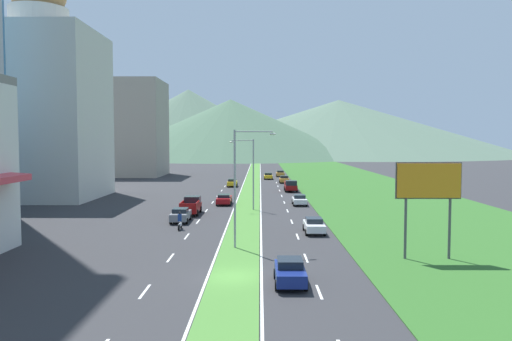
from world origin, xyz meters
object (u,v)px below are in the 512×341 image
(motorcycle_rider, at_px, (180,222))
(car_3, at_px, (232,183))
(street_lamp_mid, at_px, (251,169))
(car_6, at_px, (268,176))
(car_5, at_px, (314,225))
(street_lamp_near, at_px, (240,180))
(billboard_roadside, at_px, (429,186))
(car_7, at_px, (280,174))
(car_1, at_px, (299,200))
(pickup_truck_0, at_px, (191,206))
(car_4, at_px, (284,179))
(car_2, at_px, (290,272))
(car_8, at_px, (224,199))
(car_0, at_px, (181,215))
(pickup_truck_1, at_px, (291,186))

(motorcycle_rider, bearing_deg, car_3, -3.29)
(street_lamp_mid, xyz_separation_m, car_6, (3.08, 50.68, -4.46))
(car_5, relative_size, motorcycle_rider, 2.13)
(street_lamp_near, bearing_deg, billboard_roadside, -15.33)
(car_3, bearing_deg, car_7, -21.08)
(street_lamp_near, distance_m, car_6, 73.39)
(car_1, relative_size, pickup_truck_0, 0.76)
(car_4, distance_m, pickup_truck_0, 45.83)
(pickup_truck_0, bearing_deg, street_lamp_near, -160.97)
(car_2, bearing_deg, car_4, 177.53)
(street_lamp_mid, height_order, car_5, street_lamp_mid)
(street_lamp_mid, distance_m, pickup_truck_0, 8.89)
(car_8, xyz_separation_m, motorcycle_rider, (-2.99, -19.52, -0.00))
(car_5, bearing_deg, street_lamp_near, -45.14)
(car_0, xyz_separation_m, car_1, (13.99, 14.37, -0.06))
(car_4, height_order, car_5, car_4)
(car_5, height_order, car_6, car_6)
(billboard_roadside, distance_m, car_8, 36.61)
(car_3, relative_size, car_4, 1.00)
(car_8, xyz_separation_m, pickup_truck_1, (10.26, 17.61, 0.24))
(car_3, bearing_deg, car_1, -158.53)
(car_1, height_order, car_4, car_4)
(street_lamp_mid, bearing_deg, pickup_truck_0, -154.83)
(car_5, bearing_deg, billboard_roadside, 34.21)
(billboard_roadside, bearing_deg, car_0, 141.02)
(street_lamp_near, height_order, car_4, street_lamp_near)
(car_3, distance_m, car_5, 48.98)
(billboard_roadside, xyz_separation_m, car_8, (-17.35, 31.89, -4.73))
(car_0, bearing_deg, street_lamp_near, -152.21)
(car_1, distance_m, car_7, 53.67)
(car_6, bearing_deg, billboard_roadside, 7.78)
(car_0, relative_size, car_5, 1.04)
(street_lamp_mid, relative_size, pickup_truck_0, 1.66)
(car_4, height_order, car_6, car_4)
(street_lamp_mid, xyz_separation_m, car_3, (-4.10, 32.19, -4.44))
(car_1, xyz_separation_m, car_7, (-0.45, 53.67, 0.04))
(car_6, bearing_deg, street_lamp_near, -2.79)
(street_lamp_near, height_order, street_lamp_mid, street_lamp_near)
(street_lamp_mid, height_order, car_3, street_lamp_mid)
(car_6, bearing_deg, car_0, -9.91)
(car_1, relative_size, car_7, 1.03)
(car_7, bearing_deg, motorcycle_rider, -10.05)
(car_0, height_order, pickup_truck_0, pickup_truck_0)
(car_0, relative_size, motorcycle_rider, 2.22)
(street_lamp_near, xyz_separation_m, car_7, (6.61, 81.17, -4.85))
(car_5, distance_m, car_8, 23.51)
(car_8, bearing_deg, car_2, -169.97)
(car_0, distance_m, pickup_truck_0, 6.01)
(car_3, height_order, car_8, car_3)
(car_4, bearing_deg, pickup_truck_1, 1.02)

